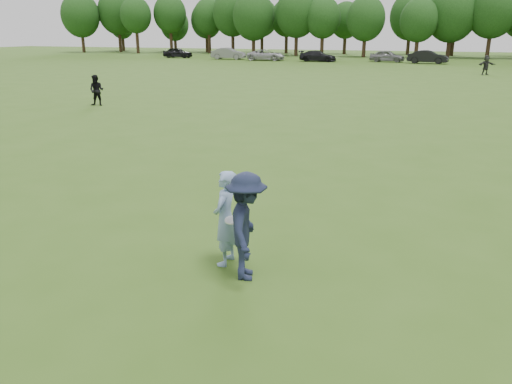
# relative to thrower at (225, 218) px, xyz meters

# --- Properties ---
(ground) EXTENTS (200.00, 200.00, 0.00)m
(ground) POSITION_rel_thrower_xyz_m (1.02, -0.05, -0.84)
(ground) COLOR #345517
(ground) RESTS_ON ground
(thrower) EXTENTS (0.42, 0.62, 1.69)m
(thrower) POSITION_rel_thrower_xyz_m (0.00, 0.00, 0.00)
(thrower) COLOR #7E99C3
(thrower) RESTS_ON ground
(defender) EXTENTS (0.99, 1.31, 1.80)m
(defender) POSITION_rel_thrower_xyz_m (0.53, -0.37, 0.06)
(defender) COLOR #191F37
(defender) RESTS_ON ground
(player_far_a) EXTENTS (0.91, 0.78, 1.65)m
(player_far_a) POSITION_rel_thrower_xyz_m (-14.25, 15.45, -0.02)
(player_far_a) COLOR black
(player_far_a) RESTS_ON ground
(player_far_d) EXTENTS (1.69, 1.23, 1.76)m
(player_far_d) POSITION_rel_thrower_xyz_m (7.03, 44.03, 0.04)
(player_far_d) COLOR #2A2A2A
(player_far_d) RESTS_ON ground
(car_a) EXTENTS (4.41, 1.91, 1.48)m
(car_a) POSITION_rel_thrower_xyz_m (-34.07, 61.17, -0.10)
(car_a) COLOR black
(car_a) RESTS_ON ground
(car_b) EXTENTS (4.94, 2.13, 1.58)m
(car_b) POSITION_rel_thrower_xyz_m (-25.34, 59.96, -0.05)
(car_b) COLOR slate
(car_b) RESTS_ON ground
(car_c) EXTENTS (5.33, 2.82, 1.43)m
(car_c) POSITION_rel_thrower_xyz_m (-19.40, 59.05, -0.13)
(car_c) COLOR #AAA9AE
(car_c) RESTS_ON ground
(car_d) EXTENTS (4.83, 1.98, 1.40)m
(car_d) POSITION_rel_thrower_xyz_m (-12.22, 59.04, -0.14)
(car_d) COLOR black
(car_d) RESTS_ON ground
(car_e) EXTENTS (4.58, 2.26, 1.50)m
(car_e) POSITION_rel_thrower_xyz_m (-3.56, 61.24, -0.09)
(car_e) COLOR slate
(car_e) RESTS_ON ground
(car_f) EXTENTS (4.98, 2.28, 1.58)m
(car_f) POSITION_rel_thrower_xyz_m (1.49, 59.63, -0.05)
(car_f) COLOR black
(car_f) RESTS_ON ground
(disc_in_play) EXTENTS (0.33, 0.32, 0.09)m
(disc_in_play) POSITION_rel_thrower_xyz_m (0.21, -0.18, 0.06)
(disc_in_play) COLOR white
(disc_in_play) RESTS_ON ground
(treeline) EXTENTS (130.35, 18.39, 11.74)m
(treeline) POSITION_rel_thrower_xyz_m (3.83, 76.85, 5.42)
(treeline) COLOR #332114
(treeline) RESTS_ON ground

